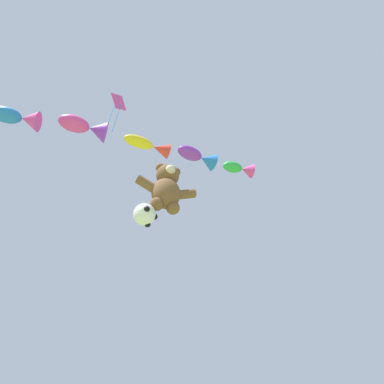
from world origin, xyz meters
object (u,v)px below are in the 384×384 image
object	(u,v)px
fish_kite_goldfin	(150,146)
fish_kite_magenta	(86,127)
teddy_bear_kite	(167,187)
fish_kite_emerald	(240,169)
fish_kite_violet	(199,157)
fish_kite_cobalt	(18,118)
diamond_kite	(118,105)
soccer_ball_kite	(145,215)

from	to	relation	value
fish_kite_goldfin	fish_kite_magenta	world-z (taller)	fish_kite_magenta
teddy_bear_kite	fish_kite_emerald	bearing A→B (deg)	16.30
fish_kite_violet	fish_kite_cobalt	xyz separation A→B (m)	(-8.26, 0.21, -0.62)
fish_kite_cobalt	diamond_kite	bearing A→B (deg)	-22.65
fish_kite_goldfin	diamond_kite	bearing A→B (deg)	-140.17
fish_kite_cobalt	soccer_ball_kite	bearing A→B (deg)	-15.12
fish_kite_emerald	fish_kite_cobalt	bearing A→B (deg)	176.59
soccer_ball_kite	fish_kite_violet	bearing A→B (deg)	28.64
fish_kite_emerald	teddy_bear_kite	bearing A→B (deg)	-163.70
fish_kite_violet	soccer_ball_kite	bearing A→B (deg)	-151.36
fish_kite_violet	fish_kite_cobalt	bearing A→B (deg)	178.54
fish_kite_emerald	fish_kite_goldfin	size ratio (longest dim) A/B	0.69
teddy_bear_kite	fish_kite_magenta	xyz separation A→B (m)	(-3.71, 1.78, 4.52)
fish_kite_magenta	fish_kite_cobalt	distance (m)	2.76
soccer_ball_kite	fish_kite_magenta	distance (m)	6.77
fish_kite_emerald	fish_kite_goldfin	bearing A→B (deg)	172.92
fish_kite_goldfin	fish_kite_magenta	xyz separation A→B (m)	(-3.09, 0.06, 0.10)
teddy_bear_kite	fish_kite_violet	distance (m)	5.07
teddy_bear_kite	diamond_kite	xyz separation A→B (m)	(-2.50, 0.14, 4.55)
fish_kite_emerald	fish_kite_magenta	world-z (taller)	fish_kite_magenta
teddy_bear_kite	diamond_kite	distance (m)	5.20
fish_kite_goldfin	fish_kite_cobalt	xyz separation A→B (m)	(-5.76, 0.05, -0.60)
fish_kite_goldfin	fish_kite_magenta	size ratio (longest dim) A/B	1.06
fish_kite_goldfin	soccer_ball_kite	bearing A→B (deg)	-89.05
diamond_kite	soccer_ball_kite	bearing A→B (deg)	1.66
teddy_bear_kite	soccer_ball_kite	xyz separation A→B (m)	(-0.60, 0.20, -1.27)
soccer_ball_kite	fish_kite_magenta	world-z (taller)	fish_kite_magenta
fish_kite_emerald	fish_kite_violet	xyz separation A→B (m)	(-2.05, 0.40, 0.54)
fish_kite_emerald	fish_kite_magenta	distance (m)	7.69
fish_kite_violet	diamond_kite	size ratio (longest dim) A/B	0.75
soccer_ball_kite	fish_kite_violet	xyz separation A→B (m)	(2.48, 1.35, 5.71)
soccer_ball_kite	fish_kite_violet	size ratio (longest dim) A/B	0.38
soccer_ball_kite	fish_kite_violet	distance (m)	6.37
fish_kite_violet	fish_kite_magenta	world-z (taller)	fish_kite_magenta
soccer_ball_kite	fish_kite_cobalt	world-z (taller)	fish_kite_cobalt
fish_kite_goldfin	fish_kite_emerald	bearing A→B (deg)	-7.08
teddy_bear_kite	soccer_ball_kite	world-z (taller)	teddy_bear_kite
fish_kite_cobalt	teddy_bear_kite	bearing A→B (deg)	-15.45
teddy_bear_kite	fish_kite_goldfin	world-z (taller)	fish_kite_goldfin
fish_kite_emerald	fish_kite_magenta	xyz separation A→B (m)	(-7.64, 0.63, 0.63)
diamond_kite	fish_kite_cobalt	bearing A→B (deg)	157.35
fish_kite_violet	fish_kite_cobalt	world-z (taller)	fish_kite_violet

